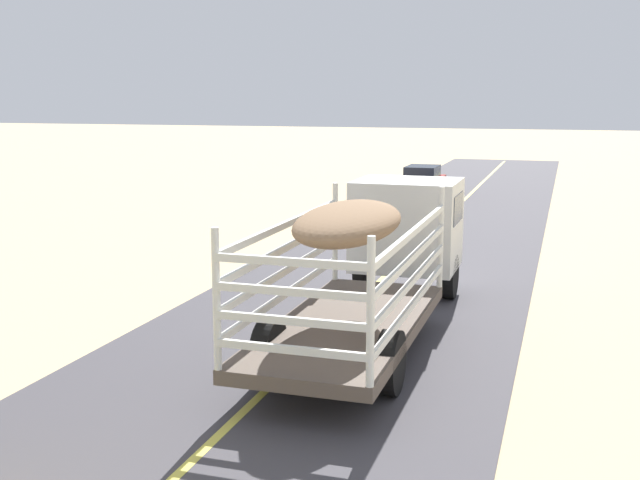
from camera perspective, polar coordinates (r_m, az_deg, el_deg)
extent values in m
cube|color=silver|center=(19.57, 6.33, 1.15)|extent=(2.50, 2.20, 2.20)
cube|color=#192333|center=(19.50, 6.36, 2.45)|extent=(2.53, 1.54, 0.70)
cube|color=brown|center=(14.68, 2.07, -6.33)|extent=(2.50, 6.40, 0.24)
cylinder|color=silver|center=(17.67, 1.11, 0.60)|extent=(0.12, 0.12, 2.20)
cylinder|color=silver|center=(17.15, 8.75, 0.19)|extent=(0.12, 0.12, 2.20)
cylinder|color=silver|center=(11.91, -7.52, -4.31)|extent=(0.12, 0.12, 2.20)
cylinder|color=silver|center=(11.14, 3.69, -5.28)|extent=(0.12, 0.12, 2.20)
cube|color=silver|center=(14.89, -2.42, -3.86)|extent=(0.08, 6.30, 0.12)
cube|color=silver|center=(14.27, 6.79, -4.56)|extent=(0.08, 6.30, 0.12)
cube|color=silver|center=(11.64, -2.12, -7.96)|extent=(2.40, 0.08, 0.12)
cube|color=silver|center=(14.79, -2.43, -2.21)|extent=(0.08, 6.30, 0.12)
cube|color=silver|center=(14.16, 6.83, -2.84)|extent=(0.08, 6.30, 0.12)
cube|color=silver|center=(11.51, -2.14, -5.88)|extent=(2.40, 0.08, 0.12)
cube|color=silver|center=(14.70, -2.44, -0.53)|extent=(0.08, 6.30, 0.12)
cube|color=silver|center=(14.07, 6.86, -1.10)|extent=(0.08, 6.30, 0.12)
cube|color=silver|center=(11.39, -2.15, -3.76)|extent=(2.40, 0.08, 0.12)
cube|color=silver|center=(14.62, -2.46, 1.16)|extent=(0.08, 6.30, 0.12)
cube|color=silver|center=(13.99, 6.90, 0.67)|extent=(0.08, 6.30, 0.12)
cube|color=silver|center=(11.29, -2.17, -1.59)|extent=(2.40, 0.08, 0.12)
ellipsoid|color=#8C6B4C|center=(14.24, 2.12, 1.28)|extent=(1.75, 3.84, 0.70)
cylinder|color=black|center=(20.04, 3.20, -2.22)|extent=(0.32, 1.10, 1.10)
cylinder|color=black|center=(19.63, 9.38, -2.62)|extent=(0.32, 1.10, 1.10)
cylinder|color=black|center=(13.90, -3.74, -7.97)|extent=(0.32, 1.10, 1.10)
cylinder|color=black|center=(13.30, 5.15, -8.85)|extent=(0.32, 1.10, 1.10)
cube|color=#B2261E|center=(40.03, 7.40, 3.99)|extent=(1.80, 4.40, 0.70)
cube|color=#192333|center=(40.06, 7.44, 4.93)|extent=(1.53, 2.20, 0.60)
cylinder|color=black|center=(41.48, 6.64, 3.97)|extent=(0.22, 0.66, 0.66)
cylinder|color=black|center=(41.21, 8.80, 3.88)|extent=(0.22, 0.66, 0.66)
cylinder|color=black|center=(38.91, 5.90, 3.56)|extent=(0.22, 0.66, 0.66)
cylinder|color=black|center=(38.62, 8.20, 3.46)|extent=(0.22, 0.66, 0.66)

